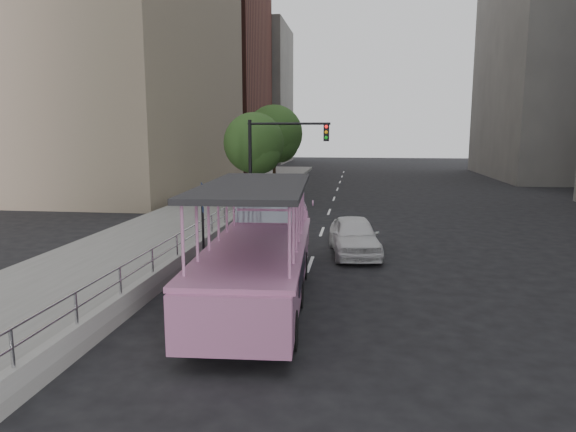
{
  "coord_description": "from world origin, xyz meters",
  "views": [
    {
      "loc": [
        2.58,
        -13.45,
        4.6
      ],
      "look_at": [
        0.46,
        2.19,
        2.0
      ],
      "focal_mm": 32.0,
      "sensor_mm": 36.0,
      "label": 1
    }
  ],
  "objects_px": {
    "street_tree_near": "(255,145)",
    "street_tree_far": "(275,136)",
    "car": "(354,236)",
    "parking_sign": "(203,216)",
    "traffic_signal": "(273,154)",
    "duck_boat": "(262,252)"
  },
  "relations": [
    {
      "from": "street_tree_far",
      "to": "traffic_signal",
      "type": "bearing_deg",
      "value": -81.57
    },
    {
      "from": "street_tree_near",
      "to": "car",
      "type": "bearing_deg",
      "value": -60.41
    },
    {
      "from": "duck_boat",
      "to": "traffic_signal",
      "type": "xyz_separation_m",
      "value": [
        -1.65,
        11.94,
        2.27
      ]
    },
    {
      "from": "parking_sign",
      "to": "street_tree_far",
      "type": "xyz_separation_m",
      "value": [
        -0.56,
        18.93,
        2.49
      ]
    },
    {
      "from": "car",
      "to": "street_tree_near",
      "type": "xyz_separation_m",
      "value": [
        -5.82,
        10.24,
        3.1
      ]
    },
    {
      "from": "car",
      "to": "street_tree_far",
      "type": "relative_size",
      "value": 0.65
    },
    {
      "from": "traffic_signal",
      "to": "street_tree_near",
      "type": "height_order",
      "value": "street_tree_near"
    },
    {
      "from": "duck_boat",
      "to": "street_tree_near",
      "type": "relative_size",
      "value": 1.77
    },
    {
      "from": "street_tree_near",
      "to": "duck_boat",
      "type": "bearing_deg",
      "value": -78.07
    },
    {
      "from": "traffic_signal",
      "to": "duck_boat",
      "type": "bearing_deg",
      "value": -82.14
    },
    {
      "from": "street_tree_far",
      "to": "duck_boat",
      "type": "bearing_deg",
      "value": -81.89
    },
    {
      "from": "traffic_signal",
      "to": "parking_sign",
      "type": "bearing_deg",
      "value": -95.05
    },
    {
      "from": "street_tree_near",
      "to": "street_tree_far",
      "type": "relative_size",
      "value": 0.89
    },
    {
      "from": "traffic_signal",
      "to": "street_tree_far",
      "type": "distance_m",
      "value": 9.57
    },
    {
      "from": "car",
      "to": "traffic_signal",
      "type": "distance_m",
      "value": 8.48
    },
    {
      "from": "car",
      "to": "traffic_signal",
      "type": "height_order",
      "value": "traffic_signal"
    },
    {
      "from": "parking_sign",
      "to": "traffic_signal",
      "type": "xyz_separation_m",
      "value": [
        0.84,
        9.5,
        1.68
      ]
    },
    {
      "from": "parking_sign",
      "to": "street_tree_far",
      "type": "bearing_deg",
      "value": 91.69
    },
    {
      "from": "duck_boat",
      "to": "parking_sign",
      "type": "height_order",
      "value": "duck_boat"
    },
    {
      "from": "duck_boat",
      "to": "car",
      "type": "bearing_deg",
      "value": 63.36
    },
    {
      "from": "parking_sign",
      "to": "street_tree_far",
      "type": "relative_size",
      "value": 0.45
    },
    {
      "from": "parking_sign",
      "to": "street_tree_far",
      "type": "distance_m",
      "value": 19.1
    }
  ]
}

